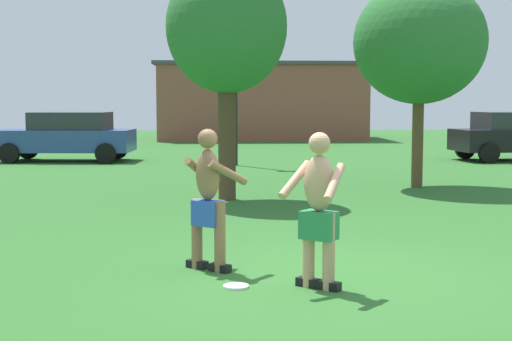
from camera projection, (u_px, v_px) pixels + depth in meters
ground_plane at (323, 277)px, 8.21m from camera, size 80.00×80.00×0.00m
player_near at (208, 197)px, 8.49m from camera, size 0.75×0.71×1.64m
player_in_green at (319, 207)px, 7.64m from camera, size 0.73×0.76×1.64m
frisbee at (236, 286)px, 7.76m from camera, size 0.27×0.27×0.03m
car_blue_near_post at (67, 136)px, 23.65m from camera, size 4.42×2.28×1.58m
lamp_post at (235, 59)px, 21.89m from camera, size 0.60×0.24×5.12m
outbuilding_behind_lot at (261, 101)px, 37.19m from camera, size 10.46×5.77×3.79m
tree_right_field at (227, 29)px, 14.28m from camera, size 2.36×2.36×4.68m
tree_behind_players at (420, 42)px, 16.33m from camera, size 2.94×2.94×4.64m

